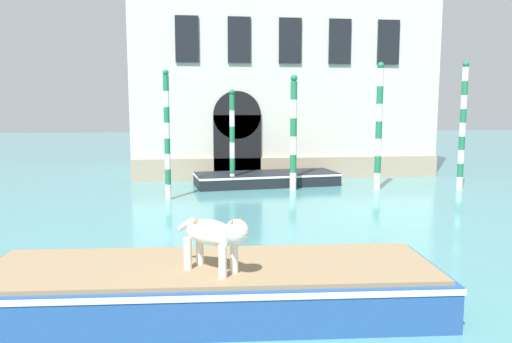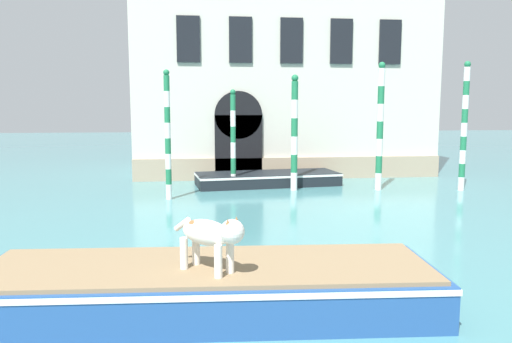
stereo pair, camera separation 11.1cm
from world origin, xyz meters
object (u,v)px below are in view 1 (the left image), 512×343
(mooring_pole_0, at_px, (463,126))
(mooring_pole_1, at_px, (167,135))
(boat_moored_near_palazzo, at_px, (266,178))
(mooring_pole_2, at_px, (379,126))
(mooring_pole_4, at_px, (232,139))
(dog_on_deck, at_px, (215,234))
(boat_foreground, at_px, (212,286))
(mooring_pole_3, at_px, (293,133))

(mooring_pole_0, xyz_separation_m, mooring_pole_1, (-10.36, -0.58, -0.21))
(boat_moored_near_palazzo, relative_size, mooring_pole_2, 1.23)
(mooring_pole_0, relative_size, mooring_pole_4, 1.27)
(mooring_pole_2, bearing_deg, mooring_pole_4, 171.72)
(boat_moored_near_palazzo, bearing_deg, mooring_pole_0, -23.66)
(dog_on_deck, relative_size, mooring_pole_0, 0.21)
(dog_on_deck, relative_size, mooring_pole_2, 0.22)
(boat_foreground, bearing_deg, mooring_pole_1, 100.23)
(boat_moored_near_palazzo, distance_m, mooring_pole_2, 4.62)
(boat_foreground, relative_size, mooring_pole_2, 1.49)
(dog_on_deck, height_order, mooring_pole_2, mooring_pole_2)
(mooring_pole_2, distance_m, mooring_pole_4, 5.28)
(mooring_pole_2, bearing_deg, mooring_pole_0, -8.52)
(mooring_pole_3, bearing_deg, dog_on_deck, -106.68)
(mooring_pole_1, xyz_separation_m, mooring_pole_3, (4.38, 1.30, -0.02))
(boat_moored_near_palazzo, bearing_deg, mooring_pole_4, -156.69)
(mooring_pole_0, bearing_deg, mooring_pole_2, 171.48)
(boat_foreground, distance_m, mooring_pole_2, 12.09)
(boat_moored_near_palazzo, bearing_deg, mooring_pole_3, -65.80)
(boat_moored_near_palazzo, distance_m, mooring_pole_3, 2.37)
(mooring_pole_1, xyz_separation_m, mooring_pole_2, (7.43, 1.02, 0.20))
(boat_foreground, xyz_separation_m, mooring_pole_0, (9.25, 9.69, 1.93))
(mooring_pole_1, bearing_deg, mooring_pole_2, 7.84)
(mooring_pole_1, distance_m, mooring_pole_3, 4.56)
(boat_foreground, xyz_separation_m, mooring_pole_2, (6.32, 10.13, 1.92))
(dog_on_deck, height_order, mooring_pole_1, mooring_pole_1)
(dog_on_deck, relative_size, mooring_pole_3, 0.24)
(dog_on_deck, xyz_separation_m, mooring_pole_3, (3.22, 10.76, 0.83))
(boat_moored_near_palazzo, height_order, mooring_pole_0, mooring_pole_0)
(boat_moored_near_palazzo, distance_m, mooring_pole_4, 2.23)
(boat_moored_near_palazzo, xyz_separation_m, mooring_pole_0, (6.77, -2.00, 2.05))
(mooring_pole_1, height_order, mooring_pole_4, mooring_pole_1)
(mooring_pole_1, distance_m, mooring_pole_4, 2.86)
(mooring_pole_4, bearing_deg, mooring_pole_3, -12.67)
(mooring_pole_0, relative_size, mooring_pole_1, 1.10)
(boat_foreground, relative_size, mooring_pole_0, 1.48)
(mooring_pole_1, bearing_deg, mooring_pole_0, 3.22)
(mooring_pole_3, bearing_deg, mooring_pole_4, 167.33)
(mooring_pole_1, relative_size, mooring_pole_4, 1.15)
(mooring_pole_2, xyz_separation_m, mooring_pole_3, (-3.05, 0.27, -0.22))
(mooring_pole_2, bearing_deg, dog_on_deck, -120.89)
(boat_foreground, xyz_separation_m, mooring_pole_3, (3.27, 10.41, 1.70))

